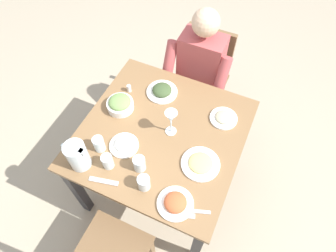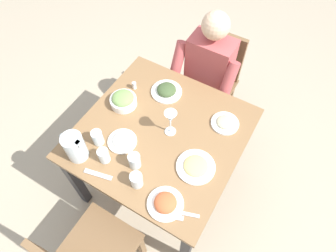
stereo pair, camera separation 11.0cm
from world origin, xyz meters
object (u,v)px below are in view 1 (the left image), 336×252
plate_beans (224,118)px  plate_dolmas (162,91)px  water_glass_center (139,164)px  water_pitcher (77,155)px  salt_shaker (129,88)px  water_glass_by_pitcher (99,144)px  wine_glass (171,118)px  salad_bowl (120,104)px  water_glass_far_left (108,161)px  plate_rice_curry (175,203)px  plate_yoghurt (124,145)px  chair_near (203,74)px  plate_fries (201,163)px  diner_near (195,78)px  dining_table (162,142)px  water_glass_far_right (144,183)px

plate_beans → plate_dolmas: bearing=-4.8°
water_glass_center → water_pitcher: bearing=19.8°
water_pitcher → salt_shaker: 0.61m
water_glass_by_pitcher → wine_glass: bearing=-139.6°
salad_bowl → water_glass_far_left: water_glass_far_left is taller
plate_rice_curry → salt_shaker: bearing=-44.7°
plate_yoghurt → wine_glass: 0.33m
chair_near → water_glass_far_left: chair_near is taller
plate_yoghurt → water_glass_far_left: size_ratio=1.84×
plate_yoghurt → plate_fries: plate_yoghurt is taller
plate_yoghurt → water_glass_center: (-0.15, 0.09, 0.03)m
water_glass_far_left → diner_near: bearing=-101.0°
plate_beans → plate_yoghurt: plate_yoghurt is taller
water_pitcher → plate_dolmas: 0.72m
plate_dolmas → salt_shaker: plate_dolmas is taller
diner_near → plate_fries: (-0.30, 0.71, 0.11)m
chair_near → salad_bowl: 0.86m
dining_table → water_glass_far_left: size_ratio=10.29×
salt_shaker → plate_dolmas: bearing=-159.3°
wine_glass → plate_rice_curry: bearing=117.0°
water_glass_center → salt_shaker: bearing=-55.5°
plate_yoghurt → salt_shaker: bearing=-65.7°
diner_near → plate_rice_curry: (-0.26, 0.99, 0.12)m
water_pitcher → water_glass_by_pitcher: water_pitcher is taller
plate_rice_curry → wine_glass: 0.48m
chair_near → plate_beans: 0.69m
plate_fries → water_glass_by_pitcher: bearing=14.1°
plate_rice_curry → salt_shaker: size_ratio=3.69×
water_pitcher → plate_fries: bearing=-156.3°
water_glass_by_pitcher → plate_rice_curry: bearing=166.7°
water_glass_far_right → water_glass_far_left: size_ratio=0.99×
water_glass_far_right → water_glass_center: bearing=-50.8°
chair_near → water_glass_by_pitcher: chair_near is taller
plate_dolmas → chair_near: bearing=-104.6°
plate_beans → plate_rice_curry: bearing=84.8°
dining_table → plate_fries: bearing=160.6°
chair_near → wine_glass: (-0.05, 0.77, 0.39)m
salt_shaker → dining_table: bearing=147.8°
salt_shaker → wine_glass: bearing=154.9°
salt_shaker → salad_bowl: bearing=96.7°
plate_dolmas → water_glass_far_right: bearing=106.8°
diner_near → plate_beans: (-0.32, 0.34, 0.11)m
water_pitcher → salad_bowl: size_ratio=1.08×
water_glass_center → chair_near: bearing=-90.5°
water_pitcher → dining_table: bearing=-131.2°
plate_fries → wine_glass: 0.31m
plate_beans → plate_dolmas: plate_dolmas is taller
diner_near → salad_bowl: diner_near is taller
water_glass_center → plate_yoghurt: bearing=-29.7°
plate_rice_curry → water_glass_far_right: 0.20m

